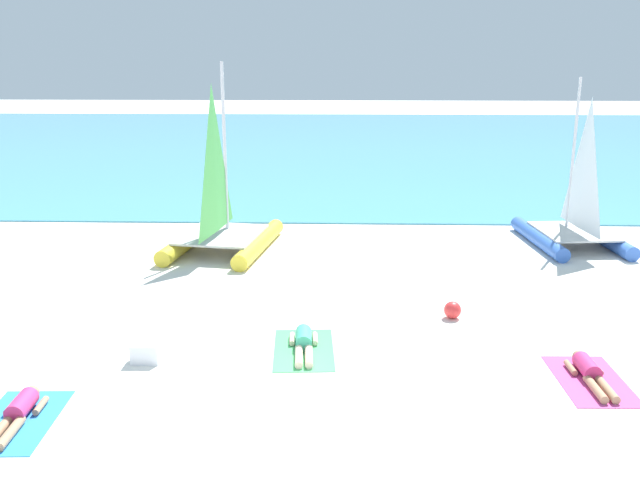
% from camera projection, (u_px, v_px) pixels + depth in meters
% --- Properties ---
extents(ground_plane, '(120.00, 120.00, 0.00)m').
position_uv_depth(ground_plane, '(325.00, 237.00, 20.76)').
color(ground_plane, white).
extents(ocean_water, '(120.00, 40.00, 0.05)m').
position_uv_depth(ocean_water, '(334.00, 144.00, 41.55)').
color(ocean_water, '#4C9EB7').
rests_on(ocean_water, ground).
extents(sailboat_yellow, '(3.04, 4.23, 5.10)m').
position_uv_depth(sailboat_yellow, '(222.00, 224.00, 19.13)').
color(sailboat_yellow, yellow).
rests_on(sailboat_yellow, ground).
extents(sailboat_blue, '(2.61, 3.79, 4.69)m').
position_uv_depth(sailboat_blue, '(574.00, 222.00, 19.62)').
color(sailboat_blue, blue).
rests_on(sailboat_blue, ground).
extents(towel_left, '(1.18, 1.95, 0.01)m').
position_uv_depth(towel_left, '(18.00, 421.00, 10.38)').
color(towel_left, '#338CD8').
rests_on(towel_left, ground).
extents(sunbather_left, '(0.56, 1.56, 0.30)m').
position_uv_depth(sunbather_left, '(19.00, 412.00, 10.41)').
color(sunbather_left, '#D83372').
rests_on(sunbather_left, towel_left).
extents(towel_middle, '(1.21, 1.96, 0.01)m').
position_uv_depth(towel_middle, '(304.00, 350.00, 12.88)').
color(towel_middle, '#4CB266').
rests_on(towel_middle, ground).
extents(sunbather_middle, '(0.57, 1.57, 0.30)m').
position_uv_depth(sunbather_middle, '(304.00, 342.00, 12.91)').
color(sunbather_middle, '#3FB28C').
rests_on(sunbather_middle, towel_middle).
extents(towel_right, '(1.14, 1.92, 0.01)m').
position_uv_depth(towel_right, '(590.00, 380.00, 11.67)').
color(towel_right, '#D84C99').
rests_on(towel_right, ground).
extents(sunbather_right, '(0.55, 1.56, 0.30)m').
position_uv_depth(sunbather_right, '(590.00, 372.00, 11.70)').
color(sunbather_right, '#D83372').
rests_on(sunbather_right, towel_right).
extents(beach_ball, '(0.36, 0.36, 0.36)m').
position_uv_depth(beach_ball, '(453.00, 310.00, 14.37)').
color(beach_ball, red).
rests_on(beach_ball, ground).
extents(cooler_box, '(0.50, 0.36, 0.36)m').
position_uv_depth(cooler_box, '(146.00, 352.00, 12.35)').
color(cooler_box, white).
rests_on(cooler_box, ground).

